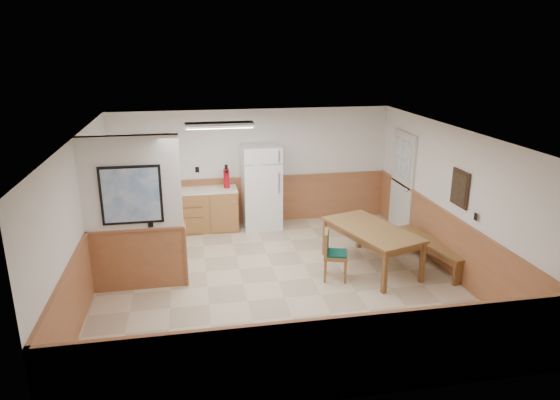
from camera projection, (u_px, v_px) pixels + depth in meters
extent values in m
plane|color=beige|center=(278.00, 281.00, 8.36)|extent=(6.00, 6.00, 0.00)
cube|color=silver|center=(278.00, 133.00, 7.61)|extent=(6.00, 6.00, 0.02)
cube|color=white|center=(253.00, 167.00, 10.80)|extent=(6.00, 0.02, 2.50)
cube|color=white|center=(451.00, 200.00, 8.50)|extent=(0.02, 6.00, 2.50)
cube|color=white|center=(81.00, 222.00, 7.46)|extent=(0.02, 6.00, 2.50)
cube|color=#A86843|center=(254.00, 200.00, 11.00)|extent=(6.00, 0.04, 1.00)
cube|color=#A86843|center=(445.00, 241.00, 8.73)|extent=(0.04, 6.00, 1.00)
cube|color=#A86843|center=(88.00, 268.00, 7.69)|extent=(0.04, 6.00, 1.00)
cube|color=white|center=(131.00, 184.00, 7.63)|extent=(1.50, 0.15, 1.50)
cube|color=#A86843|center=(138.00, 259.00, 8.00)|extent=(1.50, 0.17, 1.00)
cube|color=black|center=(131.00, 195.00, 7.59)|extent=(0.92, 0.03, 0.92)
cube|color=white|center=(131.00, 195.00, 7.57)|extent=(0.84, 0.01, 0.84)
cube|color=#A56D3A|center=(204.00, 210.00, 10.55)|extent=(1.40, 0.60, 0.86)
cube|color=#A56D3A|center=(133.00, 215.00, 10.30)|extent=(0.06, 0.60, 0.86)
cube|color=#A56D3A|center=(169.00, 213.00, 10.43)|extent=(0.06, 0.60, 0.86)
cube|color=#F1E7CA|center=(184.00, 191.00, 10.35)|extent=(2.20, 0.60, 0.04)
cube|color=#F1E7CA|center=(184.00, 184.00, 10.61)|extent=(2.20, 0.02, 0.10)
cube|color=silver|center=(402.00, 184.00, 10.35)|extent=(0.05, 1.02, 2.15)
cube|color=silver|center=(402.00, 184.00, 10.35)|extent=(0.04, 0.90, 2.05)
cube|color=silver|center=(402.00, 159.00, 10.19)|extent=(0.02, 0.76, 0.80)
cube|color=silver|center=(153.00, 158.00, 10.33)|extent=(0.80, 0.03, 1.00)
cube|color=white|center=(153.00, 158.00, 10.31)|extent=(0.70, 0.01, 0.90)
cube|color=black|center=(460.00, 188.00, 8.13)|extent=(0.03, 0.50, 0.60)
cube|color=black|center=(459.00, 188.00, 8.12)|extent=(0.01, 0.42, 0.52)
cube|color=silver|center=(219.00, 125.00, 8.71)|extent=(1.20, 0.30, 0.08)
cube|color=white|center=(220.00, 127.00, 8.72)|extent=(1.15, 0.25, 0.01)
cube|color=white|center=(261.00, 187.00, 10.58)|extent=(0.80, 0.71, 1.79)
cube|color=silver|center=(279.00, 156.00, 10.08)|extent=(0.03, 0.02, 0.23)
cube|color=silver|center=(279.00, 183.00, 10.24)|extent=(0.03, 0.02, 0.42)
cube|color=olive|center=(372.00, 229.00, 8.64)|extent=(1.43, 2.02, 0.05)
cube|color=olive|center=(372.00, 234.00, 8.66)|extent=(1.30, 1.89, 0.10)
cube|color=olive|center=(385.00, 273.00, 7.86)|extent=(0.09, 0.09, 0.70)
cube|color=olive|center=(325.00, 238.00, 9.29)|extent=(0.09, 0.09, 0.70)
cube|color=olive|center=(422.00, 263.00, 8.22)|extent=(0.09, 0.09, 0.70)
cube|color=olive|center=(359.00, 230.00, 9.65)|extent=(0.09, 0.09, 0.70)
cube|color=olive|center=(431.00, 243.00, 8.86)|extent=(0.74, 1.78, 0.05)
cube|color=olive|center=(453.00, 274.00, 8.16)|extent=(0.37, 0.14, 0.40)
cube|color=olive|center=(410.00, 237.00, 9.70)|extent=(0.37, 0.14, 0.40)
cube|color=olive|center=(336.00, 255.00, 8.33)|extent=(0.50, 0.50, 0.06)
cube|color=#0D4232|center=(336.00, 253.00, 8.32)|extent=(0.45, 0.45, 0.03)
cube|color=olive|center=(326.00, 242.00, 8.28)|extent=(0.16, 0.39, 0.40)
cube|color=#0D4232|center=(316.00, 242.00, 8.30)|extent=(0.12, 0.33, 0.34)
cube|color=olive|center=(325.00, 272.00, 8.26)|extent=(0.05, 0.05, 0.39)
cube|color=olive|center=(326.00, 263.00, 8.58)|extent=(0.05, 0.05, 0.39)
cube|color=olive|center=(346.00, 273.00, 8.22)|extent=(0.05, 0.05, 0.39)
cube|color=olive|center=(345.00, 264.00, 8.54)|extent=(0.05, 0.05, 0.39)
cylinder|color=red|center=(226.00, 179.00, 10.45)|extent=(0.13, 0.13, 0.41)
cylinder|color=black|center=(226.00, 167.00, 10.37)|extent=(0.07, 0.07, 0.09)
cylinder|color=#1B952D|center=(145.00, 187.00, 10.17)|extent=(0.08, 0.08, 0.22)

